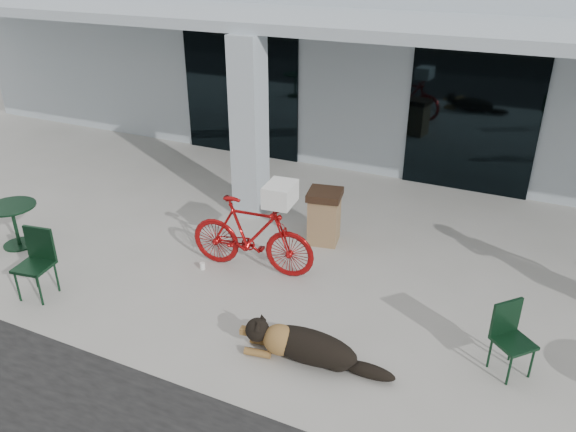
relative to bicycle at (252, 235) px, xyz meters
The scene contains 14 objects.
ground 0.94m from the bicycle, 45.47° to the right, with size 80.00×80.00×0.00m, color #A9A6A0.
building 8.16m from the bicycle, 86.29° to the left, with size 22.00×7.00×4.50m, color #A7B3BD.
storefront_glass_left 5.26m from the bicycle, 121.06° to the left, with size 2.80×0.06×2.70m, color black.
storefront_glass_right 5.08m from the bicycle, 62.52° to the left, with size 2.40×0.06×2.70m, color black.
column 2.25m from the bicycle, 118.98° to the left, with size 0.50×0.50×3.12m, color #A7B3BD.
overhang 4.08m from the bicycle, 80.45° to the left, with size 22.00×2.80×0.18m, color #A7B3BD.
bicycle is the anchor object (origin of this frame).
laundry_basket 0.86m from the bicycle, ahead, with size 0.51×0.38×0.30m, color white.
dog 2.22m from the bicycle, 44.17° to the right, with size 1.38×0.46×0.46m, color black, non-canonical shape.
cup_near_dog 0.92m from the bicycle, 155.17° to the right, with size 0.08×0.08×0.10m, color white.
cafe_table_near 3.91m from the bicycle, 165.72° to the right, with size 0.76×0.76×0.71m, color #11311C, non-canonical shape.
cafe_chair_near 3.00m from the bicycle, 141.17° to the right, with size 0.44×0.48×0.97m, color #11311C, non-canonical shape.
cafe_chair_far_a 3.79m from the bicycle, 11.12° to the right, with size 0.39×0.43×0.86m, color #11311C, non-canonical shape.
trash_receptacle 1.43m from the bicycle, 63.58° to the left, with size 0.53×0.53×0.90m, color olive, non-canonical shape.
Camera 1 is at (3.05, -5.79, 4.44)m, focal length 35.00 mm.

